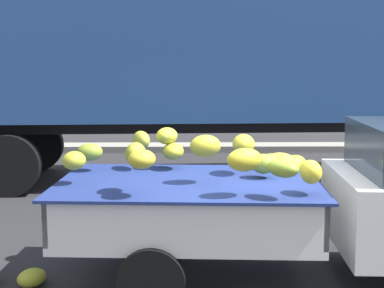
# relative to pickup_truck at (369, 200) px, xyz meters

# --- Properties ---
(ground) EXTENTS (220.00, 220.00, 0.00)m
(ground) POSITION_rel_pickup_truck_xyz_m (-1.05, -0.12, -0.89)
(ground) COLOR #28282B
(curb_strip) EXTENTS (80.00, 0.80, 0.16)m
(curb_strip) POSITION_rel_pickup_truck_xyz_m (-1.05, 9.10, -0.81)
(curb_strip) COLOR gray
(curb_strip) RESTS_ON ground
(pickup_truck) EXTENTS (4.91, 2.10, 1.70)m
(pickup_truck) POSITION_rel_pickup_truck_xyz_m (0.00, 0.00, 0.00)
(pickup_truck) COLOR white
(pickup_truck) RESTS_ON ground
(semi_trailer) EXTENTS (12.11, 3.15, 3.95)m
(semi_trailer) POSITION_rel_pickup_truck_xyz_m (-1.50, 5.37, 1.65)
(semi_trailer) COLOR navy
(semi_trailer) RESTS_ON ground
(fallen_banana_bunch_near_tailgate) EXTENTS (0.39, 0.42, 0.19)m
(fallen_banana_bunch_near_tailgate) POSITION_rel_pickup_truck_xyz_m (-3.52, -0.08, -0.80)
(fallen_banana_bunch_near_tailgate) COLOR #ABB030
(fallen_banana_bunch_near_tailgate) RESTS_ON ground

